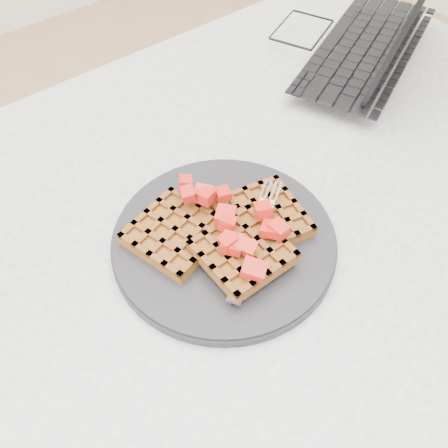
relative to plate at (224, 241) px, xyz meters
name	(u,v)px	position (x,y,z in m)	size (l,w,h in m)	color
ground	(232,413)	(0.04, 0.02, -0.76)	(4.00, 4.00, 0.00)	tan
table	(238,267)	(0.04, 0.02, -0.12)	(1.20, 0.80, 0.75)	silver
plate	(224,241)	(0.00, 0.00, 0.00)	(0.27, 0.27, 0.02)	black
waffles	(226,233)	(0.00, 0.00, 0.02)	(0.21, 0.18, 0.03)	brown
strawberry_pile	(224,216)	(0.00, 0.00, 0.05)	(0.15, 0.15, 0.02)	#A60400
fork	(258,236)	(0.03, -0.03, 0.02)	(0.02, 0.18, 0.02)	silver
laptop	(352,36)	(0.42, 0.19, 0.03)	(0.42, 0.38, 0.24)	black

